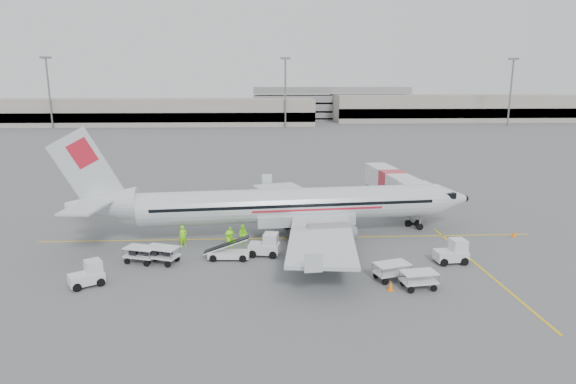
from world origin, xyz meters
name	(u,v)px	position (x,y,z in m)	size (l,w,h in m)	color
ground	(289,238)	(0.00, 0.00, 0.00)	(360.00, 360.00, 0.00)	#56595B
stripe_lead	(289,238)	(0.00, 0.00, 0.01)	(44.00, 0.20, 0.01)	yellow
stripe_cross	(481,268)	(14.00, -8.00, 0.01)	(0.20, 20.00, 0.01)	yellow
terminal_west	(155,112)	(-40.00, 130.00, 4.50)	(110.00, 22.00, 9.00)	gray
terminal_east	(449,108)	(70.00, 145.00, 5.00)	(90.00, 26.00, 10.00)	gray
parking_garage	(329,101)	(25.00, 160.00, 7.00)	(62.00, 24.00, 14.00)	slate
treeline	(268,110)	(0.00, 175.00, 3.00)	(300.00, 3.00, 6.00)	black
mast_west	(49,93)	(-70.00, 118.00, 11.00)	(3.20, 1.20, 22.00)	slate
mast_center	(285,93)	(5.00, 118.00, 11.00)	(3.20, 1.20, 22.00)	slate
mast_east	(510,93)	(80.00, 118.00, 11.00)	(3.20, 1.20, 22.00)	slate
aircraft	(294,183)	(0.45, 0.73, 4.94)	(35.86, 28.11, 9.89)	silver
jet_bridge	(392,191)	(11.66, 9.18, 2.19)	(3.13, 16.70, 4.38)	silver
belt_loader	(229,245)	(-5.02, -5.08, 1.15)	(4.26, 1.60, 2.31)	silver
tug_fore	(451,251)	(12.11, -6.75, 0.93)	(2.40, 1.38, 1.86)	silver
tug_mid	(264,244)	(-2.24, -4.37, 0.93)	(2.41, 1.38, 1.86)	silver
tug_aft	(86,274)	(-14.35, -9.81, 0.86)	(2.23, 1.28, 1.72)	silver
cart_loaded_a	(141,255)	(-11.74, -5.49, 0.63)	(2.42, 1.43, 1.26)	silver
cart_loaded_b	(162,255)	(-10.09, -5.73, 0.66)	(2.53, 1.50, 1.32)	silver
cart_empty_a	(392,271)	(6.68, -9.86, 0.63)	(2.42, 1.43, 1.26)	silver
cart_empty_b	(419,280)	(8.12, -11.42, 0.61)	(2.33, 1.38, 1.22)	silver
cone_nose	(514,233)	(20.32, -0.67, 0.33)	(0.41, 0.41, 0.66)	orange
cone_port	(337,193)	(6.82, 16.94, 0.34)	(0.41, 0.41, 0.67)	orange
cone_stbd	(391,285)	(6.18, -11.59, 0.36)	(0.44, 0.44, 0.71)	orange
crew_a	(183,236)	(-9.07, -1.94, 0.94)	(0.68, 0.45, 1.87)	#7CE710
crew_b	(243,235)	(-4.03, -1.50, 0.87)	(0.84, 0.66, 1.74)	#7CE710
crew_c	(229,242)	(-5.08, -3.62, 0.96)	(1.23, 0.71, 1.91)	#7CE710
crew_d	(231,236)	(-5.10, -1.85, 0.85)	(1.00, 0.42, 1.70)	#7CE710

